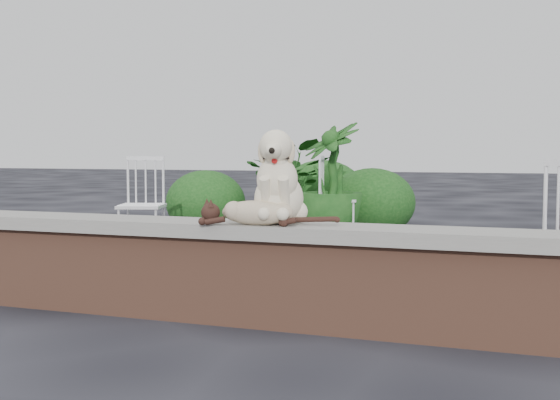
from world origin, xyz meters
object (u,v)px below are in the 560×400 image
(chair_a, at_px, (142,204))
(chair_e, at_px, (338,198))
(dog, at_px, (279,176))
(cat, at_px, (256,211))
(potted_plant_b, at_px, (331,181))
(potted_plant_a, at_px, (291,185))

(chair_a, bearing_deg, chair_e, 26.90)
(dog, height_order, cat, dog)
(potted_plant_b, bearing_deg, cat, -80.44)
(chair_a, xyz_separation_m, potted_plant_b, (1.50, 1.55, 0.19))
(cat, relative_size, chair_e, 0.97)
(dog, xyz_separation_m, potted_plant_a, (-1.41, 4.36, -0.28))
(dog, relative_size, potted_plant_b, 0.41)
(dog, bearing_deg, chair_e, 88.58)
(cat, distance_m, chair_e, 3.99)
(potted_plant_b, bearing_deg, chair_a, -134.13)
(potted_plant_b, bearing_deg, chair_e, 6.35)
(chair_e, bearing_deg, chair_a, 124.27)
(dog, relative_size, chair_a, 0.57)
(potted_plant_a, bearing_deg, dog, -72.10)
(dog, bearing_deg, cat, -129.35)
(potted_plant_a, bearing_deg, cat, -73.59)
(dog, height_order, potted_plant_a, potted_plant_a)
(chair_e, relative_size, chair_a, 1.00)
(chair_a, relative_size, potted_plant_b, 0.71)
(potted_plant_a, distance_m, potted_plant_b, 0.88)
(chair_e, height_order, chair_a, same)
(chair_e, height_order, potted_plant_a, potted_plant_a)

